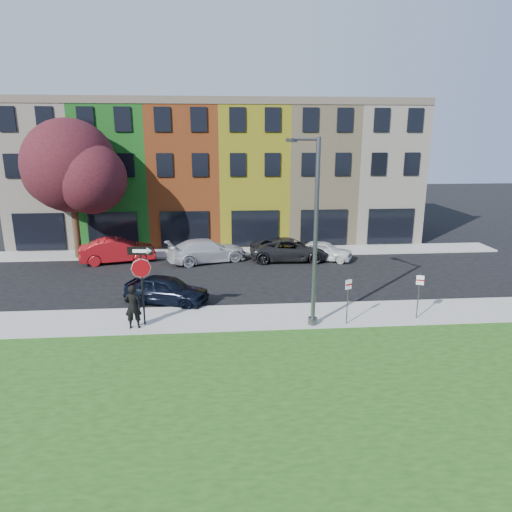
{
  "coord_description": "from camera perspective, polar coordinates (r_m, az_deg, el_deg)",
  "views": [
    {
      "loc": [
        -2.53,
        -15.92,
        7.91
      ],
      "look_at": [
        -0.92,
        4.0,
        2.65
      ],
      "focal_mm": 32.0,
      "sensor_mm": 36.0,
      "label": 1
    }
  ],
  "objects": [
    {
      "name": "sidewalk_far",
      "position": [
        31.91,
        -5.32,
        0.44
      ],
      "size": [
        40.0,
        2.4,
        0.12
      ],
      "primitive_type": "cube",
      "color": "gray",
      "rests_on": "ground"
    },
    {
      "name": "parking_sign_a",
      "position": [
        19.69,
        11.41,
        -4.81
      ],
      "size": [
        0.3,
        0.16,
        2.06
      ],
      "rotation": [
        0.0,
        0.0,
        0.42
      ],
      "color": "#4A4D50",
      "rests_on": "sidewalk_near"
    },
    {
      "name": "stop_sign",
      "position": [
        19.45,
        -14.15,
        -1.72
      ],
      "size": [
        1.05,
        0.16,
        3.42
      ],
      "rotation": [
        0.0,
        0.0,
        -0.11
      ],
      "color": "black",
      "rests_on": "sidewalk_near"
    },
    {
      "name": "man",
      "position": [
        19.7,
        -15.12,
        -6.13
      ],
      "size": [
        0.76,
        0.56,
        1.89
      ],
      "primitive_type": "imported",
      "rotation": [
        0.0,
        0.0,
        3.22
      ],
      "color": "black",
      "rests_on": "sidewalk_near"
    },
    {
      "name": "parked_car_silver",
      "position": [
        29.65,
        -6.14,
        0.68
      ],
      "size": [
        5.16,
        6.38,
        1.49
      ],
      "primitive_type": "imported",
      "rotation": [
        0.0,
        0.0,
        1.89
      ],
      "color": "#B2B2B7",
      "rests_on": "ground"
    },
    {
      "name": "sedan_near",
      "position": [
        22.6,
        -11.09,
        -4.15
      ],
      "size": [
        4.26,
        5.13,
        1.39
      ],
      "primitive_type": "imported",
      "rotation": [
        0.0,
        0.0,
        1.22
      ],
      "color": "black",
      "rests_on": "ground"
    },
    {
      "name": "parked_car_red",
      "position": [
        30.73,
        -16.9,
        0.68
      ],
      "size": [
        3.71,
        5.43,
        1.55
      ],
      "primitive_type": "imported",
      "rotation": [
        0.0,
        0.0,
        1.8
      ],
      "color": "maroon",
      "rests_on": "ground"
    },
    {
      "name": "rowhouse_block",
      "position": [
        37.22,
        -4.63,
        10.2
      ],
      "size": [
        30.0,
        10.12,
        10.0
      ],
      "color": "beige",
      "rests_on": "ground"
    },
    {
      "name": "tree_purple",
      "position": [
        31.62,
        -22.0,
        10.17
      ],
      "size": [
        7.03,
        6.15,
        8.92
      ],
      "color": "black",
      "rests_on": "sidewalk_far"
    },
    {
      "name": "parked_car_white",
      "position": [
        30.24,
        8.44,
        0.66
      ],
      "size": [
        4.1,
        4.77,
        1.27
      ],
      "primitive_type": "imported",
      "rotation": [
        0.0,
        0.0,
        1.18
      ],
      "color": "white",
      "rests_on": "ground"
    },
    {
      "name": "street_lamp",
      "position": [
        18.87,
        7.11,
        2.8
      ],
      "size": [
        1.17,
        2.46,
        7.77
      ],
      "rotation": [
        0.0,
        0.0,
        0.37
      ],
      "color": "#4A4D50",
      "rests_on": "sidewalk_near"
    },
    {
      "name": "parking_sign_b",
      "position": [
        21.11,
        19.7,
        -4.07
      ],
      "size": [
        0.3,
        0.16,
        2.06
      ],
      "rotation": [
        0.0,
        0.0,
        -0.42
      ],
      "color": "#4A4D50",
      "rests_on": "sidewalk_near"
    },
    {
      "name": "parked_car_dark",
      "position": [
        29.96,
        4.24,
        0.84
      ],
      "size": [
        2.72,
        5.38,
        1.46
      ],
      "primitive_type": "imported",
      "rotation": [
        0.0,
        0.0,
        1.54
      ],
      "color": "black",
      "rests_on": "ground"
    },
    {
      "name": "sidewalk_near",
      "position": [
        20.98,
        8.26,
        -7.39
      ],
      "size": [
        40.0,
        3.0,
        0.12
      ],
      "primitive_type": "cube",
      "color": "gray",
      "rests_on": "ground"
    },
    {
      "name": "ground",
      "position": [
        17.96,
        4.04,
        -11.43
      ],
      "size": [
        120.0,
        120.0,
        0.0
      ],
      "primitive_type": "plane",
      "color": "black",
      "rests_on": "ground"
    }
  ]
}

